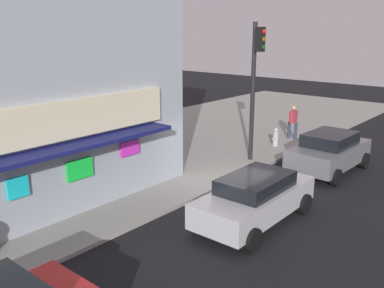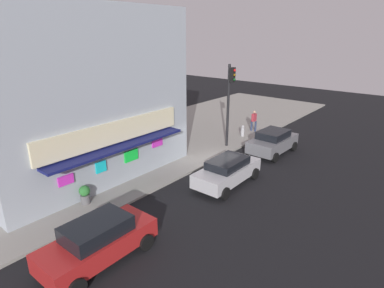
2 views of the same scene
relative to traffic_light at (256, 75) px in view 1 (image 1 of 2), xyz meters
name	(u,v)px [view 1 (image 1 of 2)]	position (x,y,z in m)	size (l,w,h in m)	color
ground_plane	(228,185)	(-2.88, -0.82, -3.73)	(63.59, 63.59, 0.00)	black
sidewalk	(126,155)	(-2.88, 4.80, -3.67)	(42.39, 11.25, 0.12)	gray
traffic_light	(256,75)	(0.00, 0.00, 0.00)	(0.32, 0.58, 5.66)	black
fire_hydrant	(276,137)	(2.59, 0.36, -3.18)	(0.50, 0.26, 0.88)	#B2B2B7
trash_can	(34,210)	(-9.30, 1.30, -3.14)	(0.44, 0.44, 0.93)	#2D2D2D
pedestrian	(293,121)	(4.33, 0.40, -2.68)	(0.57, 0.54, 1.69)	navy
parked_car_grey	(329,151)	(0.97, -2.93, -2.91)	(3.99, 2.17, 1.57)	slate
parked_car_silver	(255,198)	(-4.89, -3.19, -2.95)	(4.28, 1.97, 1.46)	#B7B7BC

